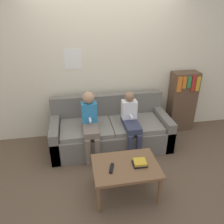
# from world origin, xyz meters

# --- Properties ---
(ground_plane) EXTENTS (10.00, 10.00, 0.00)m
(ground_plane) POSITION_xyz_m (0.00, 0.00, 0.00)
(ground_plane) COLOR brown
(wall_back) EXTENTS (8.00, 0.06, 2.60)m
(wall_back) POSITION_xyz_m (-0.00, 1.05, 1.30)
(wall_back) COLOR beige
(wall_back) RESTS_ON ground_plane
(couch) EXTENTS (1.97, 0.84, 0.83)m
(couch) POSITION_xyz_m (0.00, 0.54, 0.27)
(couch) COLOR #6B665B
(couch) RESTS_ON ground_plane
(coffee_table) EXTENTS (0.82, 0.60, 0.43)m
(coffee_table) POSITION_xyz_m (-0.00, -0.57, 0.38)
(coffee_table) COLOR brown
(coffee_table) RESTS_ON ground_plane
(person_left) EXTENTS (0.24, 0.57, 1.04)m
(person_left) POSITION_xyz_m (-0.36, 0.34, 0.59)
(person_left) COLOR #756656
(person_left) RESTS_ON ground_plane
(person_right) EXTENTS (0.24, 0.57, 0.99)m
(person_right) POSITION_xyz_m (0.30, 0.33, 0.55)
(person_right) COLOR #33384C
(person_right) RESTS_ON ground_plane
(tv_remote) EXTENTS (0.09, 0.17, 0.02)m
(tv_remote) POSITION_xyz_m (-0.19, -0.60, 0.44)
(tv_remote) COLOR black
(tv_remote) RESTS_ON coffee_table
(book_stack) EXTENTS (0.17, 0.16, 0.06)m
(book_stack) POSITION_xyz_m (0.17, -0.59, 0.46)
(book_stack) COLOR black
(book_stack) RESTS_ON coffee_table
(bookshelf) EXTENTS (0.48, 0.28, 1.15)m
(bookshelf) POSITION_xyz_m (1.44, 0.87, 0.58)
(bookshelf) COLOR brown
(bookshelf) RESTS_ON ground_plane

